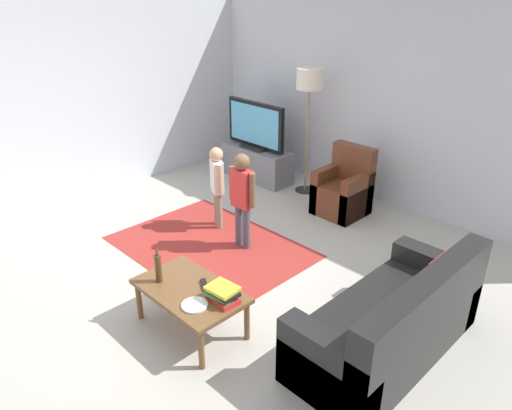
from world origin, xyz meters
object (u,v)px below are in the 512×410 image
Objects in this scene: child_near_tv at (217,180)px; tv_remote at (204,285)px; tv at (256,126)px; child_center at (242,193)px; coffee_table at (190,293)px; bottle at (158,268)px; tv_stand at (257,163)px; plate at (195,305)px; book_stack at (223,293)px; armchair at (344,192)px; floor_lamp at (310,86)px; couch at (396,326)px.

child_near_tv is 6.13× the size of tv_remote.
child_center is at bearing -48.62° from tv.
bottle reaches higher than coffee_table.
coffee_table is at bearing -53.75° from tv_stand.
tv_stand is at bearing 118.96° from child_near_tv.
child_center is 5.19× the size of plate.
child_near_tv reaches higher than tv_stand.
child_center reaches higher than book_stack.
floor_lamp is (-0.83, 0.19, 1.25)m from armchair.
tv_remote is (0.80, -1.21, -0.26)m from child_center.
tv_remote is (-0.27, 0.02, -0.06)m from book_stack.
child_center reaches higher than plate.
plate reaches higher than coffee_table.
tv_stand is 7.06× the size of tv_remote.
tv_stand is at bearing 178.67° from armchair.
child_near_tv is 0.91× the size of child_center.
plate is at bearing -77.09° from armchair.
tv is 3.91m from plate.
armchair is at bearing 131.65° from tv_remote.
child_center is at bearing -48.99° from tv_stand.
couch reaches higher than tv_stand.
tv_remote is at bearing 175.14° from book_stack.
coffee_table is at bearing 151.42° from plate.
floor_lamp is at bearing 107.23° from child_center.
bottle is 0.43m from tv_remote.
bottle is (-0.60, -0.22, 0.07)m from book_stack.
child_near_tv is 2.16m from book_stack.
coffee_table is (-1.44, -0.98, 0.08)m from couch.
armchair is 2.94m from book_stack.
child_center is 1.53m from bottle.
tv is (-0.00, -0.02, 0.60)m from tv_stand.
couch is at bearing -9.14° from child_center.
tv_stand is 1.05× the size of child_center.
tv_stand is 2.21m from child_center.
tv is at bearing 126.45° from coffee_table.
book_stack is at bearing 26.14° from tv_remote.
coffee_table is (0.75, -1.33, -0.31)m from child_center.
book_stack is (0.32, 0.10, 0.12)m from coffee_table.
plate is (0.97, -1.45, -0.26)m from child_center.
floor_lamp is 2.05m from child_center.
book_stack is (-1.12, -0.88, 0.20)m from couch.
couch is 1.58× the size of child_center.
plate is at bearing -115.26° from book_stack.
couch is 6.15× the size of book_stack.
floor_lamp reaches higher than coffee_table.
child_near_tv is at bearing 140.62° from book_stack.
bottle is 1.47× the size of plate.
floor_lamp is 3.58m from coffee_table.
coffee_table is 0.26m from plate.
book_stack is 1.72× the size of tv_remote.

